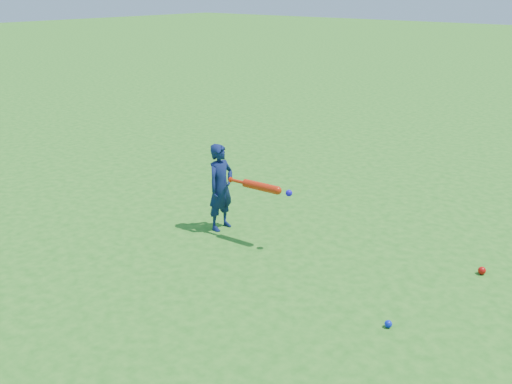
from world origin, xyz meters
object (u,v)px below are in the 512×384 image
(ground_ball_red, at_px, (482,271))
(ground_ball_blue, at_px, (388,324))
(child, at_px, (221,187))
(bat_swing, at_px, (264,187))

(ground_ball_red, xyz_separation_m, ground_ball_blue, (-0.28, -1.46, -0.01))
(child, bearing_deg, ground_ball_red, -75.17)
(child, xyz_separation_m, bat_swing, (0.64, 0.00, 0.14))
(child, height_order, ground_ball_blue, child)
(ground_ball_red, relative_size, bat_swing, 0.10)
(bat_swing, bearing_deg, child, 175.36)
(ground_ball_red, xyz_separation_m, bat_swing, (-2.16, -0.82, 0.62))
(ground_ball_blue, height_order, bat_swing, bat_swing)
(ground_ball_red, bearing_deg, bat_swing, -159.22)
(child, bearing_deg, ground_ball_blue, -105.73)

